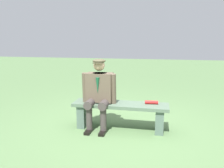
% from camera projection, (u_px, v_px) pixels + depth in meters
% --- Properties ---
extents(ground_plane, '(30.00, 30.00, 0.00)m').
position_uv_depth(ground_plane, '(120.00, 128.00, 4.17)').
color(ground_plane, '#577849').
extents(bench, '(1.73, 0.44, 0.48)m').
position_uv_depth(bench, '(120.00, 111.00, 4.10)').
color(bench, '#546B56').
rests_on(bench, ground).
extents(seated_man, '(0.63, 0.56, 1.28)m').
position_uv_depth(seated_man, '(99.00, 91.00, 4.05)').
color(seated_man, brown).
rests_on(seated_man, ground).
extents(rolled_magazine, '(0.24, 0.08, 0.06)m').
position_uv_depth(rolled_magazine, '(151.00, 102.00, 4.02)').
color(rolled_magazine, '#B21E1E').
rests_on(rolled_magazine, bench).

